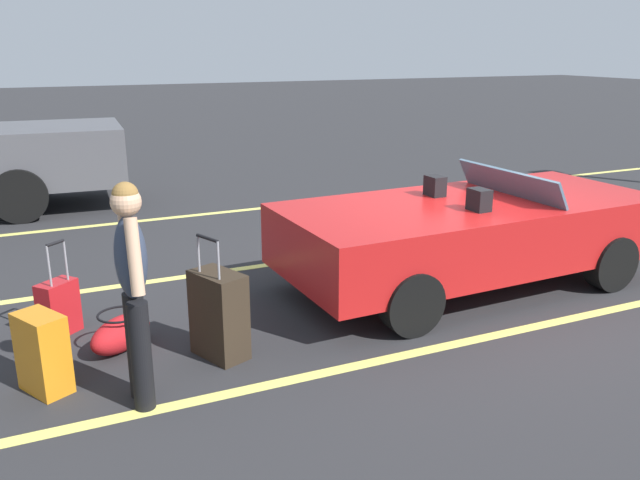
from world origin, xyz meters
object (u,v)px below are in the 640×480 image
suitcase_medium_bright (43,353)px  traveler_person (133,283)px  convertible_car (484,230)px  suitcase_large_black (219,315)px  suitcase_small_carryon (59,307)px  duffel_bag (121,333)px

suitcase_medium_bright → traveler_person: 1.01m
convertible_car → suitcase_medium_bright: convertible_car is taller
suitcase_large_black → suitcase_medium_bright: (-1.37, -0.02, -0.06)m
suitcase_medium_bright → traveler_person: bearing=115.9°
suitcase_large_black → suitcase_small_carryon: size_ratio=1.21×
convertible_car → duffel_bag: bearing=179.7°
convertible_car → duffel_bag: (-3.89, -0.12, -0.43)m
suitcase_medium_bright → suitcase_small_carryon: bearing=-127.1°
suitcase_small_carryon → duffel_bag: suitcase_small_carryon is taller
suitcase_medium_bright → suitcase_small_carryon: (0.16, 1.04, -0.05)m
suitcase_large_black → traveler_person: traveler_person is taller
suitcase_small_carryon → duffel_bag: bearing=179.3°
suitcase_medium_bright → suitcase_small_carryon: suitcase_small_carryon is taller
suitcase_large_black → traveler_person: 1.04m
suitcase_large_black → suitcase_medium_bright: size_ratio=1.72×
suitcase_small_carryon → suitcase_large_black: bearing=-169.7°
suitcase_medium_bright → traveler_person: size_ratio=0.38×
convertible_car → suitcase_large_black: size_ratio=3.93×
suitcase_small_carryon → suitcase_medium_bright: bearing=131.5°
duffel_bag → traveler_person: (0.02, -0.93, 0.77)m
suitcase_large_black → suitcase_medium_bright: bearing=159.1°
convertible_car → suitcase_small_carryon: 4.39m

